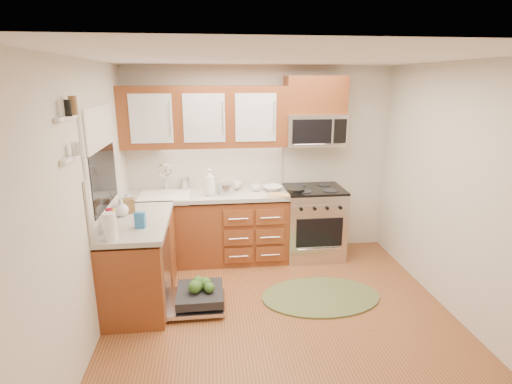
{
  "coord_description": "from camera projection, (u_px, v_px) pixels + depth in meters",
  "views": [
    {
      "loc": [
        -0.67,
        -3.5,
        2.32
      ],
      "look_at": [
        -0.16,
        0.85,
        1.09
      ],
      "focal_mm": 28.0,
      "sensor_mm": 36.0,
      "label": 1
    }
  ],
  "objects": [
    {
      "name": "ceiling",
      "position": [
        287.0,
        58.0,
        3.37
      ],
      "size": [
        3.5,
        3.5,
        0.0
      ],
      "primitive_type": "plane",
      "rotation": [
        3.14,
        0.0,
        0.0
      ],
      "color": "white",
      "rests_on": "ground"
    },
    {
      "name": "soap_bottle_c",
      "position": [
        121.0,
        207.0,
        4.22
      ],
      "size": [
        0.16,
        0.16,
        0.19
      ],
      "primitive_type": "imported",
      "rotation": [
        0.0,
        0.0,
        -0.09
      ],
      "color": "#999999",
      "rests_on": "countertop_left"
    },
    {
      "name": "bowl_b",
      "position": [
        230.0,
        186.0,
        5.27
      ],
      "size": [
        0.35,
        0.35,
        0.1
      ],
      "primitive_type": "imported",
      "rotation": [
        0.0,
        0.0,
        0.15
      ],
      "color": "#999999",
      "rests_on": "countertop_back"
    },
    {
      "name": "range",
      "position": [
        313.0,
        222.0,
        5.36
      ],
      "size": [
        0.76,
        0.64,
        0.95
      ],
      "primitive_type": null,
      "color": "silver",
      "rests_on": "ground"
    },
    {
      "name": "blue_carton",
      "position": [
        140.0,
        220.0,
        3.88
      ],
      "size": [
        0.11,
        0.07,
        0.16
      ],
      "primitive_type": "cube",
      "rotation": [
        0.0,
        0.0,
        -0.15
      ],
      "color": "#2467A8",
      "rests_on": "countertop_left"
    },
    {
      "name": "cup",
      "position": [
        256.0,
        187.0,
        5.18
      ],
      "size": [
        0.16,
        0.16,
        0.1
      ],
      "primitive_type": "imported",
      "rotation": [
        0.0,
        0.0,
        0.43
      ],
      "color": "#999999",
      "rests_on": "countertop_back"
    },
    {
      "name": "soap_bottle_b",
      "position": [
        128.0,
        198.0,
        4.57
      ],
      "size": [
        0.1,
        0.1,
        0.17
      ],
      "primitive_type": "imported",
      "rotation": [
        0.0,
        0.0,
        0.26
      ],
      "color": "#999999",
      "rests_on": "countertop_left"
    },
    {
      "name": "dishwasher",
      "position": [
        196.0,
        298.0,
        4.21
      ],
      "size": [
        0.7,
        0.6,
        0.2
      ],
      "primitive_type": null,
      "color": "silver",
      "rests_on": "ground"
    },
    {
      "name": "red_bottle",
      "position": [
        110.0,
        221.0,
        3.74
      ],
      "size": [
        0.07,
        0.07,
        0.24
      ],
      "primitive_type": "cylinder",
      "rotation": [
        0.0,
        0.0,
        0.03
      ],
      "color": "#A60D23",
      "rests_on": "countertop_left"
    },
    {
      "name": "backsplash_back",
      "position": [
        206.0,
        166.0,
        5.3
      ],
      "size": [
        2.05,
        0.02,
        0.57
      ],
      "primitive_type": "cube",
      "color": "beige",
      "rests_on": "ground"
    },
    {
      "name": "shelf_upper",
      "position": [
        67.0,
        118.0,
        2.96
      ],
      "size": [
        0.04,
        0.4,
        0.03
      ],
      "primitive_type": "cube",
      "color": "white",
      "rests_on": "ground"
    },
    {
      "name": "sink",
      "position": [
        165.0,
        204.0,
        5.05
      ],
      "size": [
        0.62,
        0.5,
        0.26
      ],
      "primitive_type": null,
      "color": "white",
      "rests_on": "ground"
    },
    {
      "name": "wall_back",
      "position": [
        260.0,
        162.0,
        5.38
      ],
      "size": [
        3.5,
        0.04,
        2.5
      ],
      "primitive_type": "cube",
      "color": "beige",
      "rests_on": "ground"
    },
    {
      "name": "window_blind",
      "position": [
        100.0,
        127.0,
        3.82
      ],
      "size": [
        0.02,
        0.96,
        0.4
      ],
      "primitive_type": "cube",
      "color": "white",
      "rests_on": "ground"
    },
    {
      "name": "window",
      "position": [
        101.0,
        161.0,
        3.91
      ],
      "size": [
        0.03,
        1.05,
        1.05
      ],
      "primitive_type": null,
      "color": "white",
      "rests_on": "ground"
    },
    {
      "name": "base_cabinet_left",
      "position": [
        140.0,
        263.0,
        4.27
      ],
      "size": [
        0.6,
        1.25,
        0.85
      ],
      "primitive_type": "cube",
      "color": "brown",
      "rests_on": "ground"
    },
    {
      "name": "soap_bottle_a",
      "position": [
        210.0,
        182.0,
        4.95
      ],
      "size": [
        0.17,
        0.17,
        0.34
      ],
      "primitive_type": "imported",
      "rotation": [
        0.0,
        0.0,
        0.37
      ],
      "color": "#999999",
      "rests_on": "countertop_back"
    },
    {
      "name": "upper_cabinets",
      "position": [
        204.0,
        117.0,
        4.96
      ],
      "size": [
        2.05,
        0.35,
        0.75
      ],
      "primitive_type": null,
      "color": "brown",
      "rests_on": "ground"
    },
    {
      "name": "cabinet_over_mw",
      "position": [
        315.0,
        95.0,
        5.05
      ],
      "size": [
        0.76,
        0.35,
        0.47
      ],
      "primitive_type": "cube",
      "color": "brown",
      "rests_on": "ground"
    },
    {
      "name": "wooden_box",
      "position": [
        127.0,
        206.0,
        4.32
      ],
      "size": [
        0.18,
        0.14,
        0.15
      ],
      "primitive_type": "cube",
      "rotation": [
        0.0,
        0.0,
        0.26
      ],
      "color": "brown",
      "rests_on": "countertop_left"
    },
    {
      "name": "canister",
      "position": [
        186.0,
        183.0,
        5.24
      ],
      "size": [
        0.13,
        0.13,
        0.17
      ],
      "primitive_type": "cylinder",
      "rotation": [
        0.0,
        0.0,
        -0.25
      ],
      "color": "silver",
      "rests_on": "countertop_back"
    },
    {
      "name": "wall_left",
      "position": [
        88.0,
        206.0,
        3.51
      ],
      "size": [
        0.04,
        3.5,
        2.5
      ],
      "primitive_type": "cube",
      "color": "beige",
      "rests_on": "ground"
    },
    {
      "name": "paper_towel_roll",
      "position": [
        110.0,
        227.0,
        3.56
      ],
      "size": [
        0.14,
        0.14,
        0.26
      ],
      "primitive_type": "cylinder",
      "rotation": [
        0.0,
        0.0,
        -0.15
      ],
      "color": "white",
      "rests_on": "countertop_left"
    },
    {
      "name": "stock_pot",
      "position": [
        226.0,
        188.0,
        5.06
      ],
      "size": [
        0.27,
        0.27,
        0.13
      ],
      "primitive_type": "cylinder",
      "rotation": [
        0.0,
        0.0,
        -0.21
      ],
      "color": "silver",
      "rests_on": "countertop_back"
    },
    {
      "name": "wall_right",
      "position": [
        460.0,
        193.0,
        3.9
      ],
      "size": [
        0.04,
        3.5,
        2.5
      ],
      "primitive_type": "cube",
      "color": "beige",
      "rests_on": "ground"
    },
    {
      "name": "skillet",
      "position": [
        296.0,
        190.0,
        5.07
      ],
      "size": [
        0.29,
        0.29,
        0.04
      ],
      "primitive_type": "cylinder",
      "rotation": [
        0.0,
        0.0,
        0.38
      ],
      "color": "black",
      "rests_on": "range"
    },
    {
      "name": "mustard_bottle",
      "position": [
        112.0,
        220.0,
        3.82
      ],
      "size": [
        0.08,
        0.08,
        0.21
      ],
      "primitive_type": "cylinder",
      "rotation": [
        0.0,
        0.0,
        -0.28
      ],
      "color": "yellow",
      "rests_on": "countertop_left"
    },
    {
      "name": "cutting_board",
      "position": [
        280.0,
        195.0,
        4.98
      ],
      "size": [
        0.31,
        0.25,
        0.02
      ],
      "primitive_type": "cube",
      "rotation": [
        0.0,
        0.0,
        -0.32
      ],
      "color": "tan",
      "rests_on": "countertop_back"
    },
    {
      "name": "bowl_a",
      "position": [
        272.0,
        188.0,
        5.21
      ],
      "size": [
        0.31,
        0.31,
        0.06
      ],
      "primitive_type": "imported",
      "rotation": [
        0.0,
        0.0,
        0.32
      ],
      "color": "#999999",
      "rests_on": "countertop_back"
    },
    {
      "name": "rug",
      "position": [
        321.0,
        296.0,
        4.41
      ],
      "size": [
        1.5,
        1.19,
        0.02
      ],
      "primitive_type": null,
      "rotation": [
        0.0,
        0.0,
        0.29
      ],
      "color": "#61693C",
      "rests_on": "ground"
    },
    {
      "name": "backsplash_left",
      "position": [
        105.0,
        194.0,
        4.03
      ],
      "size": [
        0.02,
        1.25,
        0.57
      ],
      "primitive_type": "cube",
      "color": "beige",
      "rests_on": "ground"
    },
    {
      "name": "base_cabinet_back",
      "position": [
        208.0,
        230.0,
        5.24
      ],
      "size": [
        2.05,
        0.6,
        0.85
      ],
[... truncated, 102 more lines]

